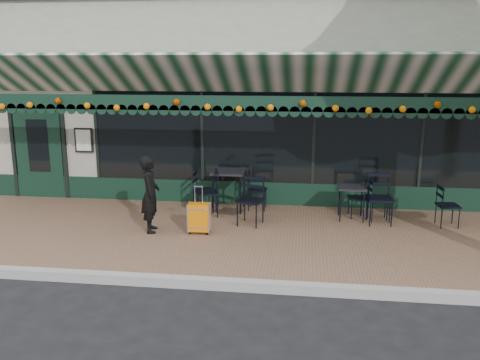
# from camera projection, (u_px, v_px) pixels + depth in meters

# --- Properties ---
(ground) EXTENTS (80.00, 80.00, 0.00)m
(ground) POSITION_uv_depth(u_px,v_px,m) (217.00, 286.00, 7.41)
(ground) COLOR black
(ground) RESTS_ON ground
(sidewalk) EXTENTS (18.00, 4.00, 0.15)m
(sidewalk) POSITION_uv_depth(u_px,v_px,m) (236.00, 236.00, 9.32)
(sidewalk) COLOR brown
(sidewalk) RESTS_ON ground
(curb) EXTENTS (18.00, 0.16, 0.15)m
(curb) POSITION_uv_depth(u_px,v_px,m) (216.00, 284.00, 7.31)
(curb) COLOR #9E9E99
(curb) RESTS_ON ground
(restaurant_building) EXTENTS (12.00, 9.60, 4.50)m
(restaurant_building) POSITION_uv_depth(u_px,v_px,m) (263.00, 96.00, 14.47)
(restaurant_building) COLOR gray
(restaurant_building) RESTS_ON ground
(woman) EXTENTS (0.45, 0.58, 1.41)m
(woman) POSITION_uv_depth(u_px,v_px,m) (150.00, 194.00, 9.22)
(woman) COLOR black
(woman) RESTS_ON sidewalk
(suitcase) EXTENTS (0.39, 0.23, 0.88)m
(suitcase) POSITION_uv_depth(u_px,v_px,m) (199.00, 218.00, 9.19)
(suitcase) COLOR orange
(suitcase) RESTS_ON sidewalk
(cafe_table_a) EXTENTS (0.54, 0.54, 0.66)m
(cafe_table_a) POSITION_uv_depth(u_px,v_px,m) (352.00, 190.00, 9.99)
(cafe_table_a) COLOR black
(cafe_table_a) RESTS_ON sidewalk
(cafe_table_b) EXTENTS (0.68, 0.68, 0.84)m
(cafe_table_b) POSITION_uv_depth(u_px,v_px,m) (229.00, 175.00, 10.59)
(cafe_table_b) COLOR black
(cafe_table_b) RESTS_ON sidewalk
(chair_a_left) EXTENTS (0.43, 0.43, 0.77)m
(chair_a_left) POSITION_uv_depth(u_px,v_px,m) (358.00, 198.00, 10.17)
(chair_a_left) COLOR black
(chair_a_left) RESTS_ON sidewalk
(chair_a_right) EXTENTS (0.46, 0.46, 0.83)m
(chair_a_right) POSITION_uv_depth(u_px,v_px,m) (379.00, 200.00, 9.93)
(chair_a_right) COLOR black
(chair_a_right) RESTS_ON sidewalk
(chair_a_front) EXTENTS (0.51, 0.51, 0.98)m
(chair_a_front) POSITION_uv_depth(u_px,v_px,m) (380.00, 199.00, 9.72)
(chair_a_front) COLOR black
(chair_a_front) RESTS_ON sidewalk
(chair_a_extra) EXTENTS (0.43, 0.43, 0.79)m
(chair_a_extra) POSITION_uv_depth(u_px,v_px,m) (448.00, 206.00, 9.59)
(chair_a_extra) COLOR black
(chair_a_extra) RESTS_ON sidewalk
(chair_b_left) EXTENTS (0.57, 0.57, 0.94)m
(chair_b_left) POSITION_uv_depth(u_px,v_px,m) (207.00, 193.00, 10.27)
(chair_b_left) COLOR black
(chair_b_left) RESTS_ON sidewalk
(chair_b_right) EXTENTS (0.41, 0.41, 0.82)m
(chair_b_right) POSITION_uv_depth(u_px,v_px,m) (257.00, 191.00, 10.69)
(chair_b_right) COLOR black
(chair_b_right) RESTS_ON sidewalk
(chair_b_front) EXTENTS (0.57, 0.57, 0.93)m
(chair_b_front) POSITION_uv_depth(u_px,v_px,m) (250.00, 201.00, 9.66)
(chair_b_front) COLOR black
(chair_b_front) RESTS_ON sidewalk
(chair_solo) EXTENTS (0.41, 0.41, 0.81)m
(chair_solo) POSITION_uv_depth(u_px,v_px,m) (203.00, 190.00, 10.73)
(chair_solo) COLOR black
(chair_solo) RESTS_ON sidewalk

